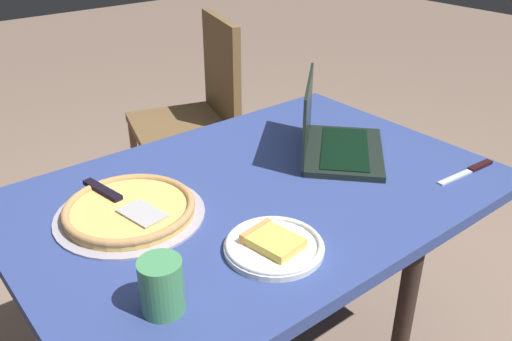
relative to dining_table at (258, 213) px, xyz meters
name	(u,v)px	position (x,y,z in m)	size (l,w,h in m)	color
dining_table	(258,213)	(0.00, 0.00, 0.00)	(1.28, 0.87, 0.71)	navy
laptop	(332,139)	(0.30, 0.02, 0.13)	(0.40, 0.39, 0.23)	black
pizza_plate	(274,245)	(-0.15, -0.24, 0.09)	(0.22, 0.22, 0.04)	white
pizza_tray	(129,209)	(-0.33, 0.09, 0.10)	(0.36, 0.36, 0.04)	#A29BA9
table_knife	(471,170)	(0.53, -0.30, 0.08)	(0.23, 0.03, 0.01)	silver
drink_cup	(162,285)	(-0.43, -0.25, 0.14)	(0.08, 0.08, 0.11)	#458E57
chair_near	(198,108)	(0.47, 1.01, -0.12)	(0.55, 0.55, 0.92)	brown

